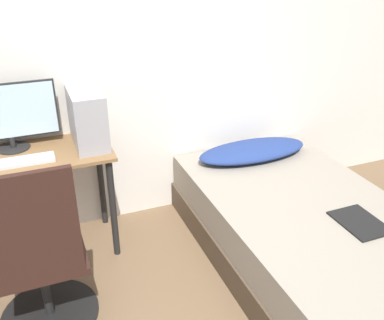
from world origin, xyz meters
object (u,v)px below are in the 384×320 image
(keyboard, at_px, (19,162))
(pc_tower, at_px, (87,118))
(bed, at_px, (303,232))
(office_chair, at_px, (41,270))
(monitor, at_px, (7,115))

(keyboard, xyz_separation_m, pc_tower, (0.45, 0.13, 0.17))
(bed, relative_size, pc_tower, 4.77)
(office_chair, distance_m, monitor, 1.02)
(bed, distance_m, pc_tower, 1.60)
(bed, bearing_deg, monitor, 152.98)
(monitor, distance_m, pc_tower, 0.49)
(keyboard, bearing_deg, monitor, 96.23)
(keyboard, relative_size, pc_tower, 1.00)
(office_chair, height_order, keyboard, office_chair)
(monitor, bearing_deg, keyboard, -83.77)
(bed, distance_m, keyboard, 1.86)
(keyboard, bearing_deg, bed, -20.47)
(office_chair, xyz_separation_m, keyboard, (-0.03, 0.59, 0.37))
(office_chair, bearing_deg, keyboard, 92.76)
(bed, bearing_deg, office_chair, 178.93)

